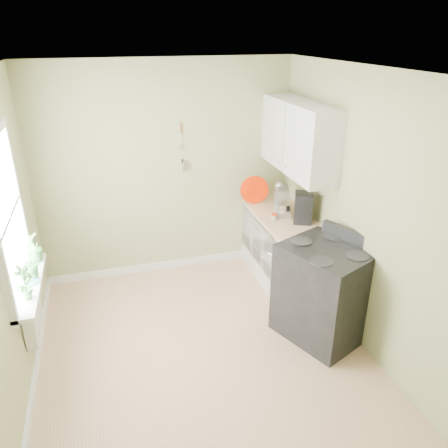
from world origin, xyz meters
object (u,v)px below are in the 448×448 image
object	(u,v)px
stove	(324,292)
coffee_maker	(303,208)
kettle	(252,191)
stand_mixer	(282,202)

from	to	relation	value
stove	coffee_maker	distance (m)	1.06
kettle	coffee_maker	distance (m)	0.94
stove	stand_mixer	size ratio (longest dim) A/B	3.06
stove	stand_mixer	bearing A→B (deg)	89.70
stand_mixer	coffee_maker	bearing A→B (deg)	-65.61
coffee_maker	stove	bearing A→B (deg)	-99.08
kettle	coffee_maker	bearing A→B (deg)	-70.32
stove	coffee_maker	world-z (taller)	coffee_maker
stove	stand_mixer	world-z (taller)	stand_mixer
stove	kettle	xyz separation A→B (m)	(-0.18, 1.77, 0.50)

